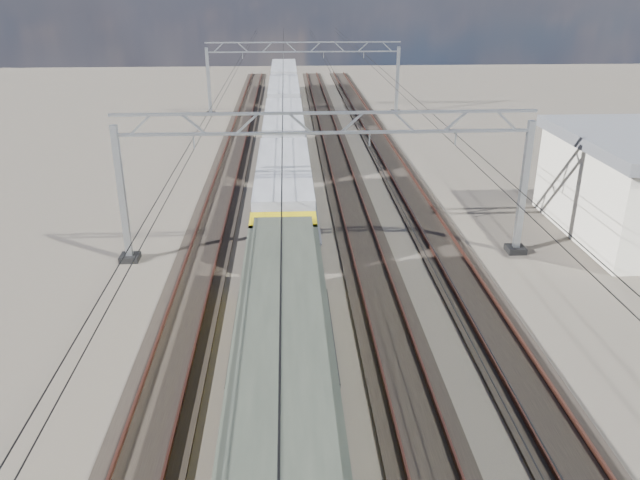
{
  "coord_description": "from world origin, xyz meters",
  "views": [
    {
      "loc": [
        -1.77,
        -24.0,
        12.46
      ],
      "look_at": [
        -0.48,
        0.3,
        2.4
      ],
      "focal_mm": 35.0,
      "sensor_mm": 36.0,
      "label": 1
    }
  ],
  "objects_px": {
    "catenary_gantry_far": "(304,75)",
    "catenary_gantry_mid": "(326,180)",
    "hopper_wagon_third": "(284,99)",
    "hopper_wagon_fourth": "(284,78)",
    "hopper_wagon_lead": "(284,191)",
    "hopper_wagon_mid": "(284,132)",
    "locomotive": "(284,392)"
  },
  "relations": [
    {
      "from": "catenary_gantry_mid",
      "to": "catenary_gantry_far",
      "type": "distance_m",
      "value": 36.0
    },
    {
      "from": "catenary_gantry_mid",
      "to": "hopper_wagon_lead",
      "type": "xyz_separation_m",
      "value": [
        -2.0,
        3.59,
        -1.67
      ]
    },
    {
      "from": "hopper_wagon_lead",
      "to": "hopper_wagon_fourth",
      "type": "bearing_deg",
      "value": 90.0
    },
    {
      "from": "hopper_wagon_mid",
      "to": "hopper_wagon_third",
      "type": "distance_m",
      "value": 14.2
    },
    {
      "from": "hopper_wagon_fourth",
      "to": "hopper_wagon_mid",
      "type": "bearing_deg",
      "value": -90.0
    },
    {
      "from": "catenary_gantry_far",
      "to": "hopper_wagon_mid",
      "type": "xyz_separation_m",
      "value": [
        -2.0,
        -18.21,
        -1.67
      ]
    },
    {
      "from": "locomotive",
      "to": "hopper_wagon_third",
      "type": "relative_size",
      "value": 1.62
    },
    {
      "from": "catenary_gantry_mid",
      "to": "hopper_wagon_fourth",
      "type": "distance_m",
      "value": 46.26
    },
    {
      "from": "catenary_gantry_far",
      "to": "hopper_wagon_fourth",
      "type": "height_order",
      "value": "catenary_gantry_far"
    },
    {
      "from": "catenary_gantry_mid",
      "to": "locomotive",
      "type": "bearing_deg",
      "value": -98.07
    },
    {
      "from": "catenary_gantry_far",
      "to": "hopper_wagon_lead",
      "type": "bearing_deg",
      "value": -93.53
    },
    {
      "from": "locomotive",
      "to": "hopper_wagon_mid",
      "type": "relative_size",
      "value": 1.62
    },
    {
      "from": "hopper_wagon_third",
      "to": "locomotive",
      "type": "bearing_deg",
      "value": -90.0
    },
    {
      "from": "catenary_gantry_far",
      "to": "locomotive",
      "type": "relative_size",
      "value": 0.94
    },
    {
      "from": "catenary_gantry_far",
      "to": "hopper_wagon_fourth",
      "type": "relative_size",
      "value": 1.53
    },
    {
      "from": "hopper_wagon_lead",
      "to": "hopper_wagon_fourth",
      "type": "xyz_separation_m",
      "value": [
        0.0,
        42.6,
        0.0
      ]
    },
    {
      "from": "catenary_gantry_mid",
      "to": "hopper_wagon_mid",
      "type": "height_order",
      "value": "catenary_gantry_mid"
    },
    {
      "from": "catenary_gantry_far",
      "to": "hopper_wagon_fourth",
      "type": "xyz_separation_m",
      "value": [
        -2.0,
        10.19,
        -1.67
      ]
    },
    {
      "from": "hopper_wagon_third",
      "to": "hopper_wagon_fourth",
      "type": "bearing_deg",
      "value": 90.0
    },
    {
      "from": "catenary_gantry_mid",
      "to": "locomotive",
      "type": "xyz_separation_m",
      "value": [
        -2.0,
        -14.11,
        -1.58
      ]
    },
    {
      "from": "locomotive",
      "to": "hopper_wagon_mid",
      "type": "height_order",
      "value": "locomotive"
    },
    {
      "from": "catenary_gantry_mid",
      "to": "hopper_wagon_third",
      "type": "distance_m",
      "value": 32.09
    },
    {
      "from": "hopper_wagon_third",
      "to": "hopper_wagon_lead",
      "type": "bearing_deg",
      "value": -90.0
    },
    {
      "from": "hopper_wagon_lead",
      "to": "catenary_gantry_mid",
      "type": "bearing_deg",
      "value": -60.86
    },
    {
      "from": "hopper_wagon_lead",
      "to": "hopper_wagon_mid",
      "type": "xyz_separation_m",
      "value": [
        0.0,
        14.2,
        0.0
      ]
    },
    {
      "from": "locomotive",
      "to": "hopper_wagon_lead",
      "type": "relative_size",
      "value": 1.62
    },
    {
      "from": "catenary_gantry_far",
      "to": "locomotive",
      "type": "height_order",
      "value": "catenary_gantry_far"
    },
    {
      "from": "locomotive",
      "to": "hopper_wagon_lead",
      "type": "bearing_deg",
      "value": 90.0
    },
    {
      "from": "hopper_wagon_fourth",
      "to": "hopper_wagon_lead",
      "type": "bearing_deg",
      "value": -90.0
    },
    {
      "from": "catenary_gantry_far",
      "to": "catenary_gantry_mid",
      "type": "bearing_deg",
      "value": -90.0
    },
    {
      "from": "catenary_gantry_far",
      "to": "hopper_wagon_fourth",
      "type": "bearing_deg",
      "value": 101.11
    },
    {
      "from": "catenary_gantry_mid",
      "to": "hopper_wagon_third",
      "type": "height_order",
      "value": "catenary_gantry_mid"
    }
  ]
}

